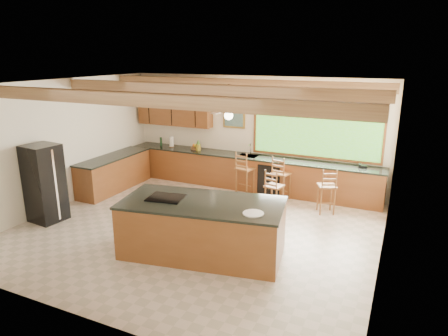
% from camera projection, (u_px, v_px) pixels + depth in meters
% --- Properties ---
extents(ground, '(7.20, 7.20, 0.00)m').
position_uv_depth(ground, '(197.00, 229.00, 8.41)').
color(ground, beige).
rests_on(ground, ground).
extents(room_shell, '(7.27, 6.54, 3.02)m').
position_uv_depth(room_shell, '(203.00, 119.00, 8.43)').
color(room_shell, white).
rests_on(room_shell, ground).
extents(counter_run, '(7.12, 3.10, 1.25)m').
position_uv_depth(counter_run, '(214.00, 172.00, 10.81)').
color(counter_run, brown).
rests_on(counter_run, ground).
extents(island, '(3.10, 1.85, 1.03)m').
position_uv_depth(island, '(203.00, 228.00, 7.25)').
color(island, brown).
rests_on(island, ground).
extents(refrigerator, '(0.73, 0.71, 1.70)m').
position_uv_depth(refrigerator, '(45.00, 183.00, 8.64)').
color(refrigerator, black).
rests_on(refrigerator, ground).
extents(bar_stool_a, '(0.49, 0.49, 1.15)m').
position_uv_depth(bar_stool_a, '(244.00, 169.00, 10.26)').
color(bar_stool_a, brown).
rests_on(bar_stool_a, ground).
extents(bar_stool_b, '(0.44, 0.44, 1.03)m').
position_uv_depth(bar_stool_b, '(273.00, 187.00, 9.12)').
color(bar_stool_b, brown).
rests_on(bar_stool_b, ground).
extents(bar_stool_c, '(0.49, 0.49, 1.14)m').
position_uv_depth(bar_stool_c, '(281.00, 174.00, 9.87)').
color(bar_stool_c, brown).
rests_on(bar_stool_c, ground).
extents(bar_stool_d, '(0.51, 0.52, 1.08)m').
position_uv_depth(bar_stool_d, '(326.00, 187.00, 9.04)').
color(bar_stool_d, brown).
rests_on(bar_stool_d, ground).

